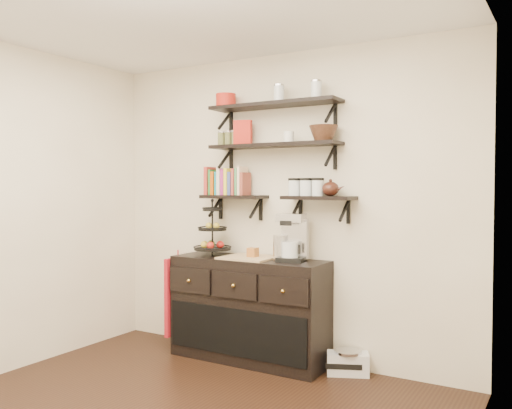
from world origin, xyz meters
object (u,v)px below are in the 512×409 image
at_px(sideboard, 249,309).
at_px(radio, 348,363).
at_px(coffee_maker, 293,239).
at_px(fruit_stand, 213,237).

bearing_deg(sideboard, radio, 6.25).
relative_size(coffee_maker, radio, 1.08).
height_order(coffee_maker, radio, coffee_maker).
distance_m(sideboard, coffee_maker, 0.76).
bearing_deg(sideboard, fruit_stand, 179.49).
xyz_separation_m(sideboard, coffee_maker, (0.41, 0.03, 0.64)).
distance_m(sideboard, fruit_stand, 0.73).
bearing_deg(coffee_maker, radio, -2.58).
bearing_deg(radio, fruit_stand, 160.40).
relative_size(sideboard, fruit_stand, 2.84).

